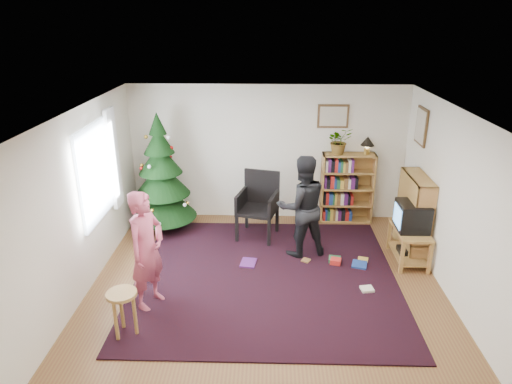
{
  "coord_description": "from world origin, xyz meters",
  "views": [
    {
      "loc": [
        0.02,
        -5.53,
        3.64
      ],
      "look_at": [
        -0.17,
        0.94,
        1.1
      ],
      "focal_mm": 32.0,
      "sensor_mm": 36.0,
      "label": 1
    }
  ],
  "objects_px": {
    "tv_stand": "(409,242)",
    "crt_tv": "(412,216)",
    "bookshelf_back": "(347,187)",
    "person_standing": "(147,250)",
    "christmas_tree": "(162,182)",
    "armchair": "(258,201)",
    "picture_right": "(422,126)",
    "bookshelf_right": "(414,214)",
    "table_lamp": "(368,142)",
    "person_by_chair": "(302,206)",
    "picture_back": "(333,116)",
    "potted_plant": "(339,141)",
    "stool": "(123,302)"
  },
  "relations": [
    {
      "from": "bookshelf_right",
      "to": "table_lamp",
      "type": "bearing_deg",
      "value": 25.88
    },
    {
      "from": "picture_right",
      "to": "crt_tv",
      "type": "xyz_separation_m",
      "value": [
        -0.26,
        -0.89,
        -1.19
      ]
    },
    {
      "from": "christmas_tree",
      "to": "bookshelf_back",
      "type": "height_order",
      "value": "christmas_tree"
    },
    {
      "from": "christmas_tree",
      "to": "crt_tv",
      "type": "distance_m",
      "value": 4.21
    },
    {
      "from": "crt_tv",
      "to": "person_by_chair",
      "type": "relative_size",
      "value": 0.3
    },
    {
      "from": "christmas_tree",
      "to": "tv_stand",
      "type": "relative_size",
      "value": 2.5
    },
    {
      "from": "crt_tv",
      "to": "christmas_tree",
      "type": "bearing_deg",
      "value": 165.25
    },
    {
      "from": "bookshelf_right",
      "to": "tv_stand",
      "type": "relative_size",
      "value": 1.53
    },
    {
      "from": "bookshelf_back",
      "to": "person_standing",
      "type": "bearing_deg",
      "value": -137.48
    },
    {
      "from": "picture_back",
      "to": "person_standing",
      "type": "distance_m",
      "value": 4.1
    },
    {
      "from": "person_by_chair",
      "to": "tv_stand",
      "type": "bearing_deg",
      "value": 158.81
    },
    {
      "from": "person_standing",
      "to": "table_lamp",
      "type": "bearing_deg",
      "value": -25.76
    },
    {
      "from": "picture_right",
      "to": "person_standing",
      "type": "xyz_separation_m",
      "value": [
        -4.01,
        -2.16,
        -1.14
      ]
    },
    {
      "from": "bookshelf_back",
      "to": "person_by_chair",
      "type": "relative_size",
      "value": 0.78
    },
    {
      "from": "picture_right",
      "to": "potted_plant",
      "type": "xyz_separation_m",
      "value": [
        -1.21,
        0.59,
        -0.41
      ]
    },
    {
      "from": "christmas_tree",
      "to": "person_by_chair",
      "type": "xyz_separation_m",
      "value": [
        2.4,
        -0.9,
        -0.05
      ]
    },
    {
      "from": "armchair",
      "to": "table_lamp",
      "type": "height_order",
      "value": "table_lamp"
    },
    {
      "from": "christmas_tree",
      "to": "crt_tv",
      "type": "xyz_separation_m",
      "value": [
        4.07,
        -1.07,
        -0.12
      ]
    },
    {
      "from": "potted_plant",
      "to": "christmas_tree",
      "type": "bearing_deg",
      "value": -172.48
    },
    {
      "from": "tv_stand",
      "to": "crt_tv",
      "type": "relative_size",
      "value": 1.72
    },
    {
      "from": "picture_right",
      "to": "christmas_tree",
      "type": "distance_m",
      "value": 4.46
    },
    {
      "from": "stool",
      "to": "person_by_chair",
      "type": "distance_m",
      "value": 3.07
    },
    {
      "from": "picture_right",
      "to": "table_lamp",
      "type": "relative_size",
      "value": 1.85
    },
    {
      "from": "picture_right",
      "to": "bookshelf_right",
      "type": "distance_m",
      "value": 1.42
    },
    {
      "from": "christmas_tree",
      "to": "armchair",
      "type": "xyz_separation_m",
      "value": [
        1.69,
        -0.21,
        -0.26
      ]
    },
    {
      "from": "potted_plant",
      "to": "picture_right",
      "type": "bearing_deg",
      "value": -26.02
    },
    {
      "from": "tv_stand",
      "to": "potted_plant",
      "type": "distance_m",
      "value": 2.14
    },
    {
      "from": "crt_tv",
      "to": "stool",
      "type": "distance_m",
      "value": 4.35
    },
    {
      "from": "bookshelf_back",
      "to": "crt_tv",
      "type": "bearing_deg",
      "value": -63.16
    },
    {
      "from": "picture_right",
      "to": "bookshelf_back",
      "type": "bearing_deg",
      "value": 149.68
    },
    {
      "from": "person_standing",
      "to": "bookshelf_back",
      "type": "bearing_deg",
      "value": -23.06
    },
    {
      "from": "person_standing",
      "to": "table_lamp",
      "type": "height_order",
      "value": "table_lamp"
    },
    {
      "from": "picture_back",
      "to": "bookshelf_back",
      "type": "height_order",
      "value": "picture_back"
    },
    {
      "from": "bookshelf_back",
      "to": "potted_plant",
      "type": "distance_m",
      "value": 0.9
    },
    {
      "from": "person_standing",
      "to": "person_by_chair",
      "type": "bearing_deg",
      "value": -30.89
    },
    {
      "from": "bookshelf_right",
      "to": "table_lamp",
      "type": "relative_size",
      "value": 4.02
    },
    {
      "from": "stool",
      "to": "bookshelf_back",
      "type": "bearing_deg",
      "value": 47.06
    },
    {
      "from": "bookshelf_right",
      "to": "potted_plant",
      "type": "distance_m",
      "value": 1.82
    },
    {
      "from": "picture_right",
      "to": "christmas_tree",
      "type": "height_order",
      "value": "picture_right"
    },
    {
      "from": "picture_right",
      "to": "tv_stand",
      "type": "distance_m",
      "value": 1.88
    },
    {
      "from": "person_standing",
      "to": "table_lamp",
      "type": "relative_size",
      "value": 4.99
    },
    {
      "from": "picture_right",
      "to": "armchair",
      "type": "height_order",
      "value": "picture_right"
    },
    {
      "from": "person_standing",
      "to": "armchair",
      "type": "bearing_deg",
      "value": -8.32
    },
    {
      "from": "crt_tv",
      "to": "table_lamp",
      "type": "bearing_deg",
      "value": 106.9
    },
    {
      "from": "stool",
      "to": "armchair",
      "type": "bearing_deg",
      "value": 61.16
    },
    {
      "from": "bookshelf_right",
      "to": "stool",
      "type": "xyz_separation_m",
      "value": [
        -4.03,
        -2.21,
        -0.2
      ]
    },
    {
      "from": "person_by_chair",
      "to": "potted_plant",
      "type": "bearing_deg",
      "value": -133.98
    },
    {
      "from": "picture_back",
      "to": "stool",
      "type": "height_order",
      "value": "picture_back"
    },
    {
      "from": "bookshelf_back",
      "to": "bookshelf_right",
      "type": "height_order",
      "value": "same"
    },
    {
      "from": "stool",
      "to": "christmas_tree",
      "type": "bearing_deg",
      "value": 93.19
    }
  ]
}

